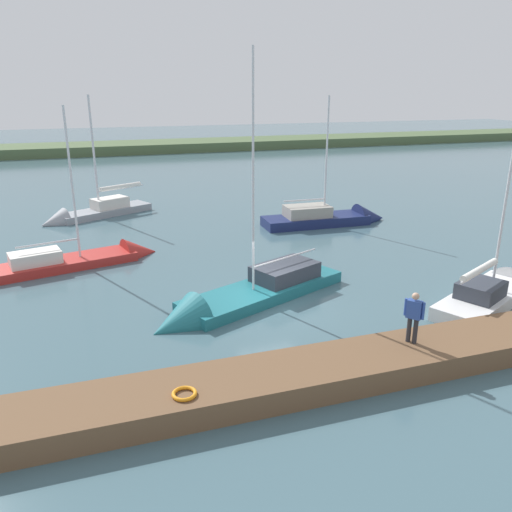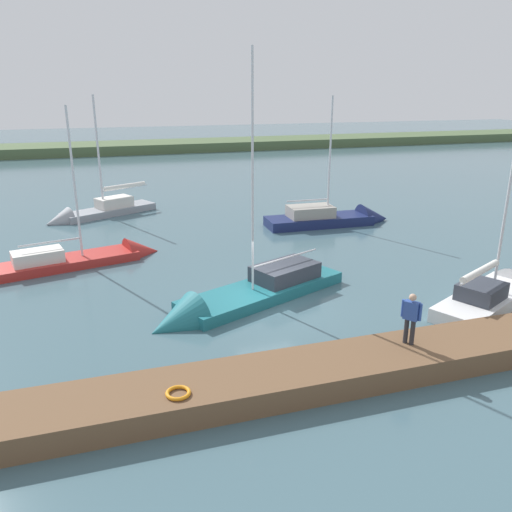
{
  "view_description": "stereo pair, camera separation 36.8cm",
  "coord_description": "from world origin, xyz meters",
  "px_view_note": "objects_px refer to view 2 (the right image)",
  "views": [
    {
      "loc": [
        6.48,
        17.37,
        8.22
      ],
      "look_at": [
        0.09,
        -1.88,
        1.48
      ],
      "focal_mm": 35.63,
      "sensor_mm": 36.0,
      "label": 1
    },
    {
      "loc": [
        6.13,
        17.49,
        8.22
      ],
      "look_at": [
        0.09,
        -1.88,
        1.48
      ],
      "focal_mm": 35.63,
      "sensor_mm": 36.0,
      "label": 2
    }
  ],
  "objects_px": {
    "sailboat_far_right": "(89,261)",
    "person_on_dock": "(411,315)",
    "life_ring_buoy": "(178,393)",
    "sailboat_near_dock": "(239,302)",
    "sailboat_far_left": "(496,296)",
    "sailboat_inner_slip": "(336,220)",
    "sailboat_mid_channel": "(95,214)"
  },
  "relations": [
    {
      "from": "sailboat_far_right",
      "to": "sailboat_near_dock",
      "type": "height_order",
      "value": "sailboat_near_dock"
    },
    {
      "from": "sailboat_far_right",
      "to": "sailboat_mid_channel",
      "type": "relative_size",
      "value": 0.97
    },
    {
      "from": "sailboat_inner_slip",
      "to": "sailboat_far_left",
      "type": "height_order",
      "value": "sailboat_inner_slip"
    },
    {
      "from": "life_ring_buoy",
      "to": "person_on_dock",
      "type": "height_order",
      "value": "person_on_dock"
    },
    {
      "from": "sailboat_mid_channel",
      "to": "person_on_dock",
      "type": "xyz_separation_m",
      "value": [
        -9.09,
        22.72,
        1.43
      ]
    },
    {
      "from": "sailboat_inner_slip",
      "to": "person_on_dock",
      "type": "distance_m",
      "value": 17.22
    },
    {
      "from": "sailboat_near_dock",
      "to": "sailboat_far_left",
      "type": "height_order",
      "value": "sailboat_near_dock"
    },
    {
      "from": "sailboat_far_left",
      "to": "sailboat_far_right",
      "type": "bearing_deg",
      "value": 121.86
    },
    {
      "from": "sailboat_far_right",
      "to": "sailboat_inner_slip",
      "type": "height_order",
      "value": "sailboat_inner_slip"
    },
    {
      "from": "sailboat_mid_channel",
      "to": "sailboat_far_left",
      "type": "bearing_deg",
      "value": 101.31
    },
    {
      "from": "sailboat_far_right",
      "to": "sailboat_far_left",
      "type": "distance_m",
      "value": 18.58
    },
    {
      "from": "sailboat_inner_slip",
      "to": "sailboat_mid_channel",
      "type": "height_order",
      "value": "sailboat_mid_channel"
    },
    {
      "from": "sailboat_far_right",
      "to": "sailboat_near_dock",
      "type": "bearing_deg",
      "value": -65.39
    },
    {
      "from": "sailboat_inner_slip",
      "to": "person_on_dock",
      "type": "relative_size",
      "value": 5.27
    },
    {
      "from": "sailboat_near_dock",
      "to": "sailboat_mid_channel",
      "type": "height_order",
      "value": "sailboat_near_dock"
    },
    {
      "from": "sailboat_inner_slip",
      "to": "sailboat_mid_channel",
      "type": "relative_size",
      "value": 1.01
    },
    {
      "from": "sailboat_inner_slip",
      "to": "sailboat_mid_channel",
      "type": "bearing_deg",
      "value": 157.69
    },
    {
      "from": "sailboat_mid_channel",
      "to": "sailboat_inner_slip",
      "type": "bearing_deg",
      "value": 129.06
    },
    {
      "from": "life_ring_buoy",
      "to": "sailboat_near_dock",
      "type": "height_order",
      "value": "sailboat_near_dock"
    },
    {
      "from": "sailboat_far_right",
      "to": "person_on_dock",
      "type": "relative_size",
      "value": 5.08
    },
    {
      "from": "sailboat_mid_channel",
      "to": "person_on_dock",
      "type": "height_order",
      "value": "sailboat_mid_channel"
    },
    {
      "from": "sailboat_inner_slip",
      "to": "sailboat_far_right",
      "type": "bearing_deg",
      "value": -166.35
    },
    {
      "from": "person_on_dock",
      "to": "life_ring_buoy",
      "type": "bearing_deg",
      "value": -31.55
    },
    {
      "from": "sailboat_far_right",
      "to": "sailboat_inner_slip",
      "type": "xyz_separation_m",
      "value": [
        -14.95,
        -3.19,
        0.14
      ]
    },
    {
      "from": "sailboat_near_dock",
      "to": "sailboat_far_left",
      "type": "xyz_separation_m",
      "value": [
        -10.07,
        2.69,
        0.05
      ]
    },
    {
      "from": "sailboat_far_right",
      "to": "person_on_dock",
      "type": "distance_m",
      "value": 16.23
    },
    {
      "from": "life_ring_buoy",
      "to": "sailboat_near_dock",
      "type": "bearing_deg",
      "value": -117.56
    },
    {
      "from": "sailboat_mid_channel",
      "to": "person_on_dock",
      "type": "distance_m",
      "value": 24.52
    },
    {
      "from": "life_ring_buoy",
      "to": "sailboat_inner_slip",
      "type": "bearing_deg",
      "value": -126.87
    },
    {
      "from": "sailboat_mid_channel",
      "to": "person_on_dock",
      "type": "bearing_deg",
      "value": 84.77
    },
    {
      "from": "sailboat_far_right",
      "to": "life_ring_buoy",
      "type": "bearing_deg",
      "value": -94.78
    },
    {
      "from": "sailboat_inner_slip",
      "to": "sailboat_near_dock",
      "type": "distance_m",
      "value": 13.84
    }
  ]
}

